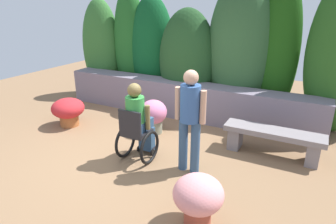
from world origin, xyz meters
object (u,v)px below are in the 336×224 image
Objects in this scene: person_in_wheelchair at (138,125)px; person_standing_companion at (190,115)px; flower_pot_purple_near at (68,110)px; stone_bench at (273,138)px; flower_pot_red_accent at (198,197)px; flower_pot_terracotta_by_wall at (153,115)px.

person_in_wheelchair is 0.95m from person_standing_companion.
person_standing_companion reaches higher than flower_pot_purple_near.
person_standing_companion is 2.35× the size of flower_pot_purple_near.
flower_pot_red_accent is (-0.48, -2.18, 0.06)m from stone_bench.
flower_pot_red_accent is at bearing -99.07° from stone_bench.
flower_pot_purple_near is (-3.00, 0.47, -0.58)m from person_standing_companion.
person_standing_companion is at bearing -8.82° from flower_pot_purple_near.
person_standing_companion is at bearing -39.06° from flower_pot_terracotta_by_wall.
flower_pot_red_accent is at bearing -23.09° from flower_pot_purple_near.
person_standing_companion is 1.33m from flower_pot_red_accent.
person_standing_companion is at bearing -130.39° from stone_bench.
stone_bench is at bearing 3.30° from flower_pot_terracotta_by_wall.
person_in_wheelchair is at bearing -13.89° from flower_pot_purple_near.
flower_pot_terracotta_by_wall is (-0.32, 1.04, -0.24)m from person_in_wheelchair.
person_standing_companion reaches higher than person_in_wheelchair.
flower_pot_red_accent is at bearing -48.72° from flower_pot_terracotta_by_wall.
flower_pot_purple_near is at bearing 175.34° from person_in_wheelchair.
flower_pot_purple_near is 1.05× the size of flower_pot_red_accent.
stone_bench is 2.28m from flower_pot_terracotta_by_wall.
flower_pot_purple_near is at bearing 156.91° from flower_pot_red_accent.
person_in_wheelchair is at bearing -159.62° from person_standing_companion.
flower_pot_terracotta_by_wall is at bearing 16.11° from flower_pot_purple_near.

